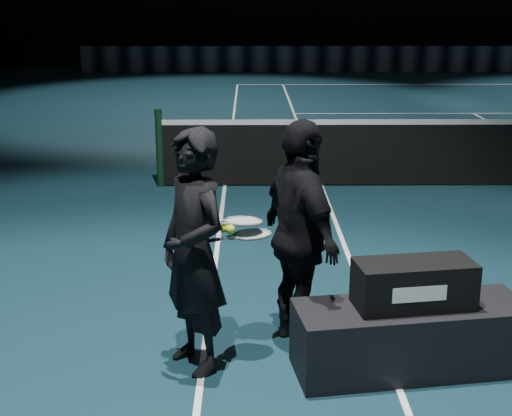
% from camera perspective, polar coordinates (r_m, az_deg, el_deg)
% --- Properties ---
extents(net_post_left, '(0.10, 0.10, 1.10)m').
position_cam_1_polar(net_post_left, '(10.10, -7.73, 4.76)').
color(net_post_left, black).
rests_on(net_post_left, floor).
extents(sponsor_backdrop, '(22.00, 0.15, 0.90)m').
position_cam_1_polar(sponsor_backdrop, '(25.92, 11.11, 11.61)').
color(sponsor_backdrop, black).
rests_on(sponsor_backdrop, floor).
extents(player_bench, '(1.73, 0.80, 0.50)m').
position_cam_1_polar(player_bench, '(5.33, 12.23, -10.08)').
color(player_bench, black).
rests_on(player_bench, floor).
extents(racket_bag, '(0.87, 0.47, 0.33)m').
position_cam_1_polar(racket_bag, '(5.16, 12.51, -5.95)').
color(racket_bag, black).
rests_on(racket_bag, player_bench).
extents(bag_signature, '(0.38, 0.06, 0.11)m').
position_cam_1_polar(bag_signature, '(4.99, 12.97, -6.74)').
color(bag_signature, white).
rests_on(bag_signature, racket_bag).
extents(player_a, '(0.72, 0.77, 1.76)m').
position_cam_1_polar(player_a, '(5.02, -4.99, -3.57)').
color(player_a, black).
rests_on(player_a, floor).
extents(player_b, '(0.80, 1.12, 1.76)m').
position_cam_1_polar(player_b, '(5.35, 3.60, -2.24)').
color(player_b, black).
rests_on(player_b, floor).
extents(racket_lower, '(0.71, 0.48, 0.03)m').
position_cam_1_polar(racket_lower, '(5.16, -0.31, -2.11)').
color(racket_lower, black).
rests_on(racket_lower, player_a).
extents(racket_upper, '(0.70, 0.52, 0.10)m').
position_cam_1_polar(racket_upper, '(5.14, -1.00, -1.06)').
color(racket_upper, black).
rests_on(racket_upper, player_b).
extents(tennis_balls, '(0.12, 0.10, 0.12)m').
position_cam_1_polar(tennis_balls, '(5.06, -2.34, -1.46)').
color(tennis_balls, '#BAC92A').
rests_on(tennis_balls, racket_upper).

